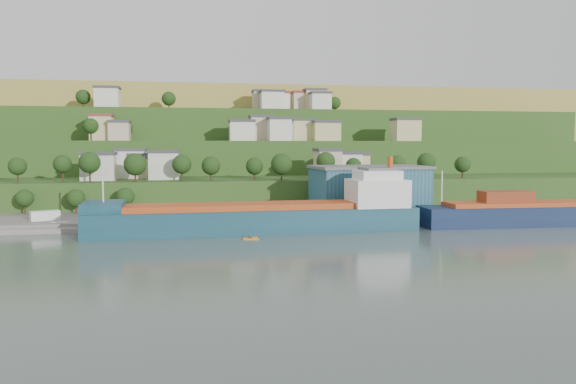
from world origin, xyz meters
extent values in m
plane|color=#455451|center=(0.00, 0.00, 0.00)|extent=(500.00, 500.00, 0.00)
cube|color=slate|center=(20.00, 28.00, 0.00)|extent=(220.00, 26.00, 4.00)
cube|color=slate|center=(-55.00, 22.00, 0.00)|extent=(40.00, 18.00, 2.40)
cube|color=#284719|center=(0.00, 56.00, 0.00)|extent=(260.00, 32.00, 20.00)
cube|color=#284719|center=(0.00, 86.00, 0.00)|extent=(280.00, 32.00, 44.00)
cube|color=#284719|center=(0.00, 116.00, 0.00)|extent=(300.00, 32.00, 70.00)
cube|color=olive|center=(0.00, 190.00, 0.00)|extent=(360.00, 120.00, 96.00)
cube|color=silver|center=(-43.73, 51.97, 13.78)|extent=(9.66, 7.38, 7.56)
cube|color=#3F3F44|center=(-43.73, 51.97, 18.01)|extent=(10.26, 7.98, 0.90)
cube|color=silver|center=(-35.34, 61.73, 14.32)|extent=(9.12, 8.50, 8.64)
cube|color=#3F3F44|center=(-35.34, 61.73, 19.09)|extent=(9.72, 9.10, 0.90)
cube|color=#C3AD93|center=(-31.30, 61.73, 13.54)|extent=(9.03, 8.88, 7.08)
cube|color=#3F3F44|center=(-31.30, 61.73, 17.53)|extent=(9.63, 9.48, 0.90)
cube|color=#C4BC7F|center=(-25.69, 56.20, 13.21)|extent=(8.78, 7.68, 6.41)
cube|color=#3F3F44|center=(-25.69, 56.20, 16.86)|extent=(9.38, 8.28, 0.90)
cube|color=silver|center=(-24.72, 54.31, 14.06)|extent=(8.93, 8.48, 8.11)
cube|color=#3F3F44|center=(-24.72, 54.31, 18.56)|extent=(9.53, 9.08, 0.90)
cube|color=#C3AD93|center=(26.21, 50.60, 14.29)|extent=(7.28, 8.91, 8.59)
cube|color=#3F3F44|center=(26.21, 50.60, 19.04)|extent=(7.88, 9.51, 0.90)
cube|color=silver|center=(34.36, 56.69, 13.76)|extent=(8.49, 7.34, 7.51)
cube|color=#3F3F44|center=(34.36, 56.69, 17.96)|extent=(9.09, 7.94, 0.90)
cube|color=#C4BC7F|center=(38.19, 61.02, 13.53)|extent=(8.76, 7.27, 7.07)
cube|color=#3F3F44|center=(38.19, 61.02, 17.52)|extent=(9.36, 7.87, 0.90)
cube|color=#C4BC7F|center=(-48.41, 91.73, 26.43)|extent=(7.76, 8.49, 8.85)
cube|color=brown|center=(-48.41, 91.73, 31.30)|extent=(8.36, 9.09, 0.90)
cube|color=#C3AD93|center=(-41.76, 88.31, 25.26)|extent=(7.13, 7.32, 6.52)
cube|color=#3F3F44|center=(-41.76, 88.31, 28.97)|extent=(7.73, 7.92, 0.90)
cube|color=silver|center=(2.28, 86.60, 25.50)|extent=(8.99, 7.46, 6.99)
cube|color=#3F3F44|center=(2.28, 86.60, 29.44)|extent=(9.59, 8.06, 0.90)
cube|color=#C3AD93|center=(9.90, 89.31, 26.43)|extent=(8.45, 7.83, 8.86)
cube|color=#3F3F44|center=(9.90, 89.31, 31.31)|extent=(9.05, 8.43, 0.90)
cube|color=silver|center=(15.64, 82.14, 25.91)|extent=(8.02, 8.63, 7.83)
cube|color=#3F3F44|center=(15.64, 82.14, 30.28)|extent=(8.62, 9.23, 0.90)
cube|color=#C3AD93|center=(19.15, 86.40, 25.29)|extent=(8.00, 7.92, 6.58)
cube|color=#3F3F44|center=(19.15, 86.40, 29.03)|extent=(8.60, 8.52, 0.90)
cube|color=silver|center=(24.10, 90.13, 25.79)|extent=(7.29, 8.19, 7.58)
cube|color=#3F3F44|center=(24.10, 90.13, 30.03)|extent=(7.89, 8.79, 0.90)
cube|color=#C4BC7F|center=(25.00, 85.61, 25.79)|extent=(7.98, 7.03, 7.59)
cube|color=#3F3F44|center=(25.00, 85.61, 30.04)|extent=(8.58, 7.63, 0.90)
cube|color=#C4BC7F|center=(33.09, 81.96, 25.35)|extent=(9.77, 8.43, 6.71)
cube|color=#3F3F44|center=(33.09, 81.96, 29.16)|extent=(10.37, 9.03, 0.90)
cube|color=#C4BC7F|center=(64.80, 82.54, 25.99)|extent=(9.73, 7.59, 7.99)
cube|color=#3F3F44|center=(64.80, 82.54, 30.44)|extent=(10.33, 8.19, 0.90)
cube|color=silver|center=(-49.11, 113.38, 38.98)|extent=(9.32, 8.72, 7.96)
cube|color=#3F3F44|center=(-49.11, 113.38, 43.41)|extent=(9.92, 9.32, 0.90)
cube|color=#C3AD93|center=(15.09, 119.60, 39.11)|extent=(9.89, 8.07, 8.22)
cube|color=#3F3F44|center=(15.09, 119.60, 43.67)|extent=(10.49, 8.67, 0.90)
cube|color=silver|center=(17.15, 110.96, 38.69)|extent=(9.42, 7.80, 7.38)
cube|color=#3F3F44|center=(17.15, 110.96, 42.83)|extent=(10.02, 8.40, 0.90)
cube|color=silver|center=(20.95, 114.66, 38.55)|extent=(7.51, 8.81, 7.11)
cube|color=brown|center=(20.95, 114.66, 42.56)|extent=(8.11, 9.41, 0.90)
cube|color=#C3AD93|center=(31.29, 119.54, 38.94)|extent=(7.97, 8.57, 7.87)
cube|color=brown|center=(31.29, 119.54, 43.32)|extent=(8.57, 9.17, 0.90)
cube|color=#C4BC7F|center=(36.79, 117.39, 39.44)|extent=(8.87, 7.65, 8.88)
cube|color=#3F3F44|center=(36.79, 117.39, 44.33)|extent=(9.47, 8.25, 0.90)
cube|color=silver|center=(37.60, 111.20, 38.48)|extent=(8.31, 8.95, 6.95)
cube|color=#3F3F44|center=(37.60, 111.20, 42.40)|extent=(8.91, 9.55, 0.90)
cylinder|color=#382619|center=(-63.69, 42.46, 11.67)|extent=(0.50, 0.50, 3.33)
sphere|color=black|center=(-63.69, 42.46, 14.69)|extent=(4.93, 4.93, 4.93)
cylinder|color=#382619|center=(-52.39, 44.84, 11.87)|extent=(0.50, 0.50, 3.74)
sphere|color=black|center=(-52.39, 44.84, 15.16)|extent=(5.15, 5.15, 5.15)
cylinder|color=#382619|center=(-44.84, 43.74, 11.96)|extent=(0.50, 0.50, 3.91)
sphere|color=black|center=(-44.84, 43.74, 15.59)|extent=(6.08, 6.08, 6.08)
cylinder|color=#382619|center=(-32.39, 44.09, 11.59)|extent=(0.50, 0.50, 3.19)
sphere|color=black|center=(-32.39, 44.09, 14.98)|extent=(6.51, 6.51, 6.51)
cylinder|color=#382619|center=(-19.17, 45.23, 11.67)|extent=(0.50, 0.50, 3.34)
sphere|color=black|center=(-19.17, 45.23, 14.90)|extent=(5.68, 5.68, 5.68)
cylinder|color=#382619|center=(-10.72, 43.84, 11.48)|extent=(0.50, 0.50, 2.95)
sphere|color=black|center=(-10.72, 43.84, 14.46)|extent=(5.47, 5.47, 5.47)
cylinder|color=#382619|center=(2.35, 45.53, 11.37)|extent=(0.50, 0.50, 2.73)
sphere|color=black|center=(2.35, 45.53, 14.18)|extent=(5.24, 5.24, 5.24)
cylinder|color=#382619|center=(10.06, 42.13, 11.55)|extent=(0.50, 0.50, 3.10)
sphere|color=black|center=(10.06, 42.13, 14.87)|extent=(6.44, 6.44, 6.44)
cylinder|color=#382619|center=(24.05, 44.16, 12.00)|extent=(0.50, 0.50, 4.00)
sphere|color=black|center=(24.05, 44.16, 15.58)|extent=(5.76, 5.76, 5.76)
cylinder|color=#382619|center=(33.22, 45.38, 11.39)|extent=(0.50, 0.50, 2.78)
sphere|color=black|center=(33.22, 45.38, 14.14)|extent=(4.95, 4.95, 4.95)
cylinder|color=#382619|center=(46.13, 42.15, 11.53)|extent=(0.50, 0.50, 3.05)
sphere|color=black|center=(46.13, 42.15, 14.59)|extent=(5.58, 5.58, 5.58)
cylinder|color=#382619|center=(56.85, 44.63, 11.76)|extent=(0.50, 0.50, 3.53)
sphere|color=black|center=(56.85, 44.63, 15.15)|extent=(5.89, 5.89, 5.89)
cylinder|color=#382619|center=(68.38, 43.12, 11.51)|extent=(0.50, 0.50, 3.02)
sphere|color=black|center=(68.38, 43.12, 14.42)|extent=(5.10, 5.10, 5.10)
cylinder|color=#382619|center=(-25.22, 117.61, 36.58)|extent=(0.50, 0.50, 3.16)
sphere|color=black|center=(-25.22, 117.61, 39.77)|extent=(5.85, 5.85, 5.85)
cylinder|color=#382619|center=(-51.48, 87.40, 23.92)|extent=(0.50, 0.50, 3.84)
sphere|color=black|center=(-51.48, 87.40, 27.34)|extent=(5.44, 5.44, 5.44)
cylinder|color=#382619|center=(28.34, 87.60, 23.58)|extent=(0.50, 0.50, 3.15)
sphere|color=black|center=(28.34, 87.60, 26.45)|extent=(4.71, 4.71, 4.71)
cylinder|color=#382619|center=(-40.53, 93.11, 23.48)|extent=(0.50, 0.50, 2.95)
sphere|color=black|center=(-40.53, 93.11, 26.59)|extent=(5.94, 5.94, 5.94)
cylinder|color=#382619|center=(47.37, 123.91, 36.42)|extent=(0.50, 0.50, 2.83)
sphere|color=black|center=(47.37, 123.91, 39.37)|extent=(5.58, 5.58, 5.58)
cylinder|color=#382619|center=(-59.12, 117.31, 36.68)|extent=(0.50, 0.50, 3.35)
sphere|color=black|center=(-59.12, 117.31, 39.97)|extent=(5.89, 5.89, 5.89)
cube|color=#123544|center=(-1.75, 8.07, 1.66)|extent=(77.80, 14.30, 7.75)
cube|color=#B24217|center=(-3.96, 8.07, 6.20)|extent=(57.82, 11.54, 1.33)
cube|color=#123544|center=(-36.07, 8.07, 6.64)|extent=(9.19, 12.42, 2.21)
cube|color=silver|center=(28.14, 8.07, 8.86)|extent=(13.58, 11.43, 6.64)
cube|color=silver|center=(28.14, 8.07, 13.29)|extent=(10.20, 9.13, 2.21)
cube|color=#595B5E|center=(28.14, 8.07, 14.72)|extent=(6.82, 6.82, 0.66)
cylinder|color=#B24217|center=(31.46, 8.07, 16.05)|extent=(1.36, 1.36, 3.32)
cylinder|color=silver|center=(-36.07, 8.07, 12.18)|extent=(0.41, 0.41, 8.86)
cube|color=silver|center=(-32.75, 8.07, 4.21)|extent=(15.84, 12.93, 0.28)
cube|color=#0C1538|center=(73.07, 7.77, 1.41)|extent=(65.38, 13.05, 7.16)
cube|color=#B24217|center=(70.91, 7.77, 5.53)|extent=(47.98, 10.51, 1.08)
cylinder|color=silver|center=(44.89, 7.77, 10.30)|extent=(0.36, 0.36, 7.59)
cube|color=maroon|center=(62.23, 7.77, 7.48)|extent=(13.19, 5.86, 2.82)
cube|color=navy|center=(32.26, 27.15, 8.00)|extent=(30.90, 19.54, 12.00)
cube|color=#595B5E|center=(32.26, 27.15, 14.40)|extent=(31.95, 20.59, 0.80)
cube|color=silver|center=(-52.21, 22.96, 2.77)|extent=(7.31, 5.31, 3.15)
cube|color=silver|center=(-47.87, 19.08, 1.60)|extent=(4.27, 2.51, 0.80)
cube|color=orange|center=(-3.99, -0.96, 0.14)|extent=(3.61, 1.97, 0.27)
sphere|color=#3F3F44|center=(-3.99, -0.96, 0.59)|extent=(0.64, 0.64, 0.64)
cube|color=gold|center=(-3.84, -2.39, 0.13)|extent=(3.39, 1.30, 0.25)
sphere|color=#3F3F44|center=(-3.84, -2.39, 0.54)|extent=(0.58, 0.58, 0.58)
camera|label=1|loc=(-16.53, -122.56, 20.46)|focal=35.00mm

